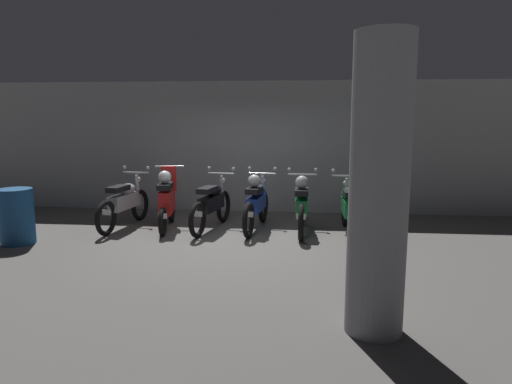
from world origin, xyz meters
name	(u,v)px	position (x,y,z in m)	size (l,w,h in m)	color
ground_plane	(226,242)	(0.00, 0.00, 0.00)	(80.00, 80.00, 0.00)	#565451
back_wall	(246,147)	(0.00, 2.77, 1.46)	(16.00, 0.30, 2.92)	gray
motorbike_slot_0	(125,202)	(-2.14, 0.85, 0.49)	(0.59, 1.94, 1.15)	black
motorbike_slot_1	(167,200)	(-1.29, 0.84, 0.57)	(0.56, 1.68, 1.18)	black
motorbike_slot_2	(212,204)	(-0.42, 0.88, 0.49)	(0.62, 1.93, 1.15)	black
motorbike_slot_3	(256,202)	(0.43, 0.93, 0.53)	(0.59, 1.95, 1.15)	black
motorbike_slot_4	(302,204)	(1.29, 0.85, 0.53)	(0.59, 1.95, 1.15)	black
motorbike_slot_5	(349,208)	(2.15, 0.74, 0.49)	(0.59, 1.95, 1.15)	black
support_pillar	(379,188)	(2.02, -3.17, 1.46)	(0.57, 0.57, 2.92)	gray
trash_bin	(17,216)	(-3.51, -0.47, 0.47)	(0.56, 0.56, 0.94)	navy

